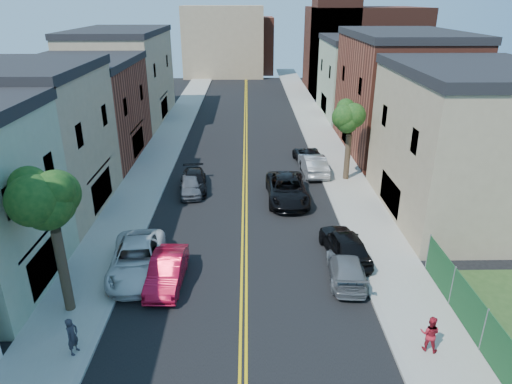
{
  "coord_description": "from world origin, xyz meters",
  "views": [
    {
      "loc": [
        0.26,
        -3.22,
        13.18
      ],
      "look_at": [
        0.73,
        23.03,
        2.0
      ],
      "focal_mm": 32.02,
      "sensor_mm": 36.0,
      "label": 1
    }
  ],
  "objects_px": {
    "dark_car_right_far": "(309,156)",
    "black_suv_lane": "(287,189)",
    "white_pickup": "(137,259)",
    "silver_car_right": "(313,164)",
    "red_sedan": "(167,271)",
    "black_car_left": "(194,181)",
    "grey_car_right": "(347,268)",
    "grey_car_left": "(190,185)",
    "pedestrian_right": "(430,334)",
    "pedestrian_left": "(72,336)",
    "black_car_right": "(345,244)"
  },
  "relations": [
    {
      "from": "dark_car_right_far",
      "to": "black_suv_lane",
      "type": "distance_m",
      "value": 8.2
    },
    {
      "from": "white_pickup",
      "to": "silver_car_right",
      "type": "xyz_separation_m",
      "value": [
        11.0,
        14.41,
        0.01
      ]
    },
    {
      "from": "red_sedan",
      "to": "black_car_left",
      "type": "xyz_separation_m",
      "value": [
        0.01,
        12.19,
        -0.07
      ]
    },
    {
      "from": "grey_car_right",
      "to": "dark_car_right_far",
      "type": "distance_m",
      "value": 17.65
    },
    {
      "from": "grey_car_left",
      "to": "pedestrian_right",
      "type": "bearing_deg",
      "value": -62.74
    },
    {
      "from": "white_pickup",
      "to": "pedestrian_left",
      "type": "xyz_separation_m",
      "value": [
        -1.2,
        -5.96,
        0.16
      ]
    },
    {
      "from": "dark_car_right_far",
      "to": "grey_car_right",
      "type": "bearing_deg",
      "value": 82.5
    },
    {
      "from": "white_pickup",
      "to": "black_suv_lane",
      "type": "xyz_separation_m",
      "value": [
        8.48,
        9.11,
        0.03
      ]
    },
    {
      "from": "red_sedan",
      "to": "black_suv_lane",
      "type": "relative_size",
      "value": 0.74
    },
    {
      "from": "white_pickup",
      "to": "black_suv_lane",
      "type": "bearing_deg",
      "value": 40.71
    },
    {
      "from": "grey_car_left",
      "to": "black_car_left",
      "type": "height_order",
      "value": "grey_car_left"
    },
    {
      "from": "pedestrian_left",
      "to": "black_car_left",
      "type": "bearing_deg",
      "value": 4.9
    },
    {
      "from": "grey_car_right",
      "to": "black_car_right",
      "type": "bearing_deg",
      "value": -93.61
    },
    {
      "from": "grey_car_left",
      "to": "black_car_right",
      "type": "bearing_deg",
      "value": -51.18
    },
    {
      "from": "pedestrian_right",
      "to": "black_car_right",
      "type": "bearing_deg",
      "value": -50.47
    },
    {
      "from": "grey_car_left",
      "to": "dark_car_right_far",
      "type": "relative_size",
      "value": 0.81
    },
    {
      "from": "grey_car_left",
      "to": "pedestrian_right",
      "type": "xyz_separation_m",
      "value": [
        11.37,
        -16.43,
        0.27
      ]
    },
    {
      "from": "grey_car_left",
      "to": "pedestrian_right",
      "type": "height_order",
      "value": "pedestrian_right"
    },
    {
      "from": "dark_car_right_far",
      "to": "pedestrian_left",
      "type": "distance_m",
      "value": 25.92
    },
    {
      "from": "pedestrian_left",
      "to": "black_suv_lane",
      "type": "bearing_deg",
      "value": -18.23
    },
    {
      "from": "silver_car_right",
      "to": "dark_car_right_far",
      "type": "height_order",
      "value": "silver_car_right"
    },
    {
      "from": "red_sedan",
      "to": "grey_car_left",
      "type": "bearing_deg",
      "value": 92.39
    },
    {
      "from": "red_sedan",
      "to": "grey_car_right",
      "type": "xyz_separation_m",
      "value": [
        9.0,
        0.26,
        -0.08
      ]
    },
    {
      "from": "grey_car_left",
      "to": "grey_car_right",
      "type": "xyz_separation_m",
      "value": [
        9.15,
        -11.13,
        -0.01
      ]
    },
    {
      "from": "black_car_right",
      "to": "grey_car_left",
      "type": "bearing_deg",
      "value": -50.79
    },
    {
      "from": "grey_car_right",
      "to": "pedestrian_left",
      "type": "relative_size",
      "value": 2.77
    },
    {
      "from": "silver_car_right",
      "to": "grey_car_right",
      "type": "bearing_deg",
      "value": 84.91
    },
    {
      "from": "silver_car_right",
      "to": "black_suv_lane",
      "type": "relative_size",
      "value": 0.82
    },
    {
      "from": "black_car_right",
      "to": "black_suv_lane",
      "type": "relative_size",
      "value": 0.79
    },
    {
      "from": "black_car_right",
      "to": "dark_car_right_far",
      "type": "xyz_separation_m",
      "value": [
        0.0,
        15.57,
        -0.14
      ]
    },
    {
      "from": "grey_car_left",
      "to": "silver_car_right",
      "type": "height_order",
      "value": "silver_car_right"
    },
    {
      "from": "white_pickup",
      "to": "pedestrian_right",
      "type": "height_order",
      "value": "pedestrian_right"
    },
    {
      "from": "red_sedan",
      "to": "silver_car_right",
      "type": "height_order",
      "value": "silver_car_right"
    },
    {
      "from": "grey_car_right",
      "to": "black_car_right",
      "type": "distance_m",
      "value": 2.11
    },
    {
      "from": "grey_car_left",
      "to": "pedestrian_left",
      "type": "relative_size",
      "value": 2.41
    },
    {
      "from": "black_suv_lane",
      "to": "white_pickup",
      "type": "bearing_deg",
      "value": -134.01
    },
    {
      "from": "black_suv_lane",
      "to": "black_car_left",
      "type": "bearing_deg",
      "value": 161.9
    },
    {
      "from": "black_car_right",
      "to": "silver_car_right",
      "type": "distance_m",
      "value": 13.07
    },
    {
      "from": "grey_car_right",
      "to": "silver_car_right",
      "type": "relative_size",
      "value": 0.91
    },
    {
      "from": "black_suv_lane",
      "to": "red_sedan",
      "type": "bearing_deg",
      "value": -124.95
    },
    {
      "from": "black_car_right",
      "to": "pedestrian_left",
      "type": "bearing_deg",
      "value": 23.85
    },
    {
      "from": "grey_car_left",
      "to": "dark_car_right_far",
      "type": "distance_m",
      "value": 11.48
    },
    {
      "from": "red_sedan",
      "to": "black_car_left",
      "type": "distance_m",
      "value": 12.19
    },
    {
      "from": "silver_car_right",
      "to": "pedestrian_left",
      "type": "height_order",
      "value": "pedestrian_left"
    },
    {
      "from": "black_car_right",
      "to": "black_car_left",
      "type": "bearing_deg",
      "value": -53.68
    },
    {
      "from": "red_sedan",
      "to": "dark_car_right_far",
      "type": "bearing_deg",
      "value": 64.19
    },
    {
      "from": "silver_car_right",
      "to": "pedestrian_right",
      "type": "xyz_separation_m",
      "value": [
        1.92,
        -20.44,
        0.13
      ]
    },
    {
      "from": "red_sedan",
      "to": "grey_car_right",
      "type": "bearing_deg",
      "value": 3.32
    },
    {
      "from": "black_car_right",
      "to": "black_suv_lane",
      "type": "height_order",
      "value": "black_suv_lane"
    },
    {
      "from": "grey_car_left",
      "to": "grey_car_right",
      "type": "relative_size",
      "value": 0.87
    }
  ]
}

